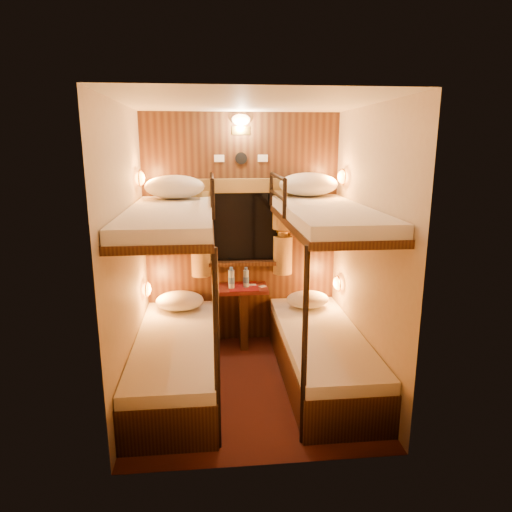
{
  "coord_description": "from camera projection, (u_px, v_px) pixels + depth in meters",
  "views": [
    {
      "loc": [
        -0.32,
        -3.66,
        2.08
      ],
      "look_at": [
        0.06,
        0.15,
        1.15
      ],
      "focal_mm": 32.0,
      "sensor_mm": 36.0,
      "label": 1
    }
  ],
  "objects": [
    {
      "name": "ceiling",
      "position": [
        250.0,
        102.0,
        3.49
      ],
      "size": [
        2.1,
        2.1,
        0.0
      ],
      "primitive_type": "plane",
      "rotation": [
        3.14,
        0.0,
        0.0
      ],
      "color": "silver",
      "rests_on": "wall_back"
    },
    {
      "name": "sachet_a",
      "position": [
        252.0,
        285.0,
        4.78
      ],
      "size": [
        0.08,
        0.06,
        0.01
      ],
      "primitive_type": "cube",
      "rotation": [
        0.0,
        0.0,
        -0.03
      ],
      "color": "silver",
      "rests_on": "table"
    },
    {
      "name": "window",
      "position": [
        242.0,
        234.0,
        4.75
      ],
      "size": [
        1.0,
        0.12,
        0.79
      ],
      "color": "black",
      "rests_on": "back_panel"
    },
    {
      "name": "pillow_lower_right",
      "position": [
        308.0,
        299.0,
        4.67
      ],
      "size": [
        0.44,
        0.31,
        0.17
      ],
      "primitive_type": "ellipsoid",
      "color": "silver",
      "rests_on": "bunk_right"
    },
    {
      "name": "bunk_right",
      "position": [
        322.0,
        321.0,
        4.06
      ],
      "size": [
        0.72,
        1.9,
        1.82
      ],
      "color": "black",
      "rests_on": "floor"
    },
    {
      "name": "pillow_upper_left",
      "position": [
        175.0,
        187.0,
        4.28
      ],
      "size": [
        0.56,
        0.4,
        0.22
      ],
      "primitive_type": "ellipsoid",
      "color": "silver",
      "rests_on": "bunk_left"
    },
    {
      "name": "table",
      "position": [
        243.0,
        308.0,
        4.79
      ],
      "size": [
        0.5,
        0.34,
        0.66
      ],
      "color": "#541413",
      "rests_on": "floor"
    },
    {
      "name": "curtains",
      "position": [
        242.0,
        226.0,
        4.7
      ],
      "size": [
        1.1,
        0.22,
        1.0
      ],
      "color": "brown",
      "rests_on": "back_panel"
    },
    {
      "name": "bottle_left",
      "position": [
        231.0,
        279.0,
        4.65
      ],
      "size": [
        0.06,
        0.06,
        0.22
      ],
      "rotation": [
        0.0,
        0.0,
        -0.0
      ],
      "color": "#99BFE5",
      "rests_on": "table"
    },
    {
      "name": "pillow_lower_left",
      "position": [
        180.0,
        301.0,
        4.6
      ],
      "size": [
        0.48,
        0.34,
        0.19
      ],
      "primitive_type": "ellipsoid",
      "color": "silver",
      "rests_on": "bunk_left"
    },
    {
      "name": "wall_right",
      "position": [
        367.0,
        251.0,
        3.88
      ],
      "size": [
        0.0,
        2.4,
        2.4
      ],
      "primitive_type": "plane",
      "rotation": [
        1.57,
        0.0,
        -1.57
      ],
      "color": "#C6B293",
      "rests_on": "floor"
    },
    {
      "name": "bunk_left",
      "position": [
        175.0,
        326.0,
        3.93
      ],
      "size": [
        0.72,
        1.9,
        1.82
      ],
      "color": "black",
      "rests_on": "floor"
    },
    {
      "name": "wall_left",
      "position": [
        127.0,
        257.0,
        3.68
      ],
      "size": [
        0.0,
        2.4,
        2.4
      ],
      "primitive_type": "plane",
      "rotation": [
        1.57,
        0.0,
        1.57
      ],
      "color": "#C6B293",
      "rests_on": "floor"
    },
    {
      "name": "back_panel",
      "position": [
        242.0,
        231.0,
        4.78
      ],
      "size": [
        2.0,
        0.03,
        2.4
      ],
      "primitive_type": "cube",
      "color": "black",
      "rests_on": "floor"
    },
    {
      "name": "reading_lamps",
      "position": [
        244.0,
        234.0,
        4.45
      ],
      "size": [
        2.0,
        0.2,
        1.25
      ],
      "color": "orange",
      "rests_on": "wall_left"
    },
    {
      "name": "bottle_right",
      "position": [
        246.0,
        279.0,
        4.69
      ],
      "size": [
        0.06,
        0.06,
        0.21
      ],
      "rotation": [
        0.0,
        0.0,
        0.14
      ],
      "color": "#99BFE5",
      "rests_on": "table"
    },
    {
      "name": "back_fixtures",
      "position": [
        241.0,
        128.0,
        4.5
      ],
      "size": [
        0.54,
        0.09,
        0.48
      ],
      "color": "black",
      "rests_on": "back_panel"
    },
    {
      "name": "floor",
      "position": [
        251.0,
        385.0,
        4.06
      ],
      "size": [
        2.1,
        2.1,
        0.0
      ],
      "primitive_type": "plane",
      "color": "#3E1011",
      "rests_on": "ground"
    },
    {
      "name": "pillow_upper_right",
      "position": [
        308.0,
        184.0,
        4.5
      ],
      "size": [
        0.58,
        0.42,
        0.23
      ],
      "primitive_type": "ellipsoid",
      "color": "silver",
      "rests_on": "bunk_right"
    },
    {
      "name": "wall_front",
      "position": [
        265.0,
        294.0,
        2.76
      ],
      "size": [
        2.4,
        0.0,
        2.4
      ],
      "primitive_type": "plane",
      "rotation": [
        -1.57,
        0.0,
        0.0
      ],
      "color": "#C6B293",
      "rests_on": "floor"
    },
    {
      "name": "wall_back",
      "position": [
        241.0,
        231.0,
        4.79
      ],
      "size": [
        2.4,
        0.0,
        2.4
      ],
      "primitive_type": "plane",
      "rotation": [
        1.57,
        0.0,
        0.0
      ],
      "color": "#C6B293",
      "rests_on": "floor"
    },
    {
      "name": "sachet_b",
      "position": [
        263.0,
        286.0,
        4.73
      ],
      "size": [
        0.09,
        0.08,
        0.01
      ],
      "primitive_type": "cube",
      "rotation": [
        0.0,
        0.0,
        0.5
      ],
      "color": "silver",
      "rests_on": "table"
    }
  ]
}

